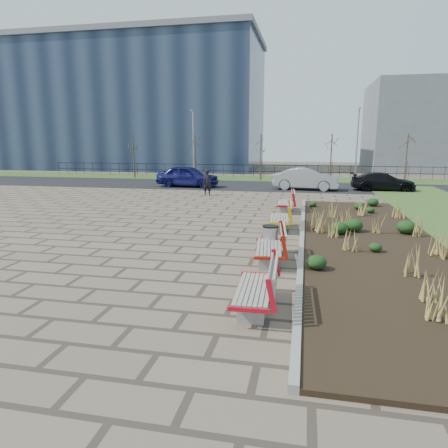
% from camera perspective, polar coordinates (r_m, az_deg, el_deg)
% --- Properties ---
extents(ground, '(120.00, 120.00, 0.00)m').
position_cam_1_polar(ground, '(10.47, -11.52, -7.80)').
color(ground, brown).
rests_on(ground, ground).
extents(planting_bed, '(4.50, 18.00, 0.10)m').
position_cam_1_polar(planting_bed, '(14.63, 20.23, -2.45)').
color(planting_bed, black).
rests_on(planting_bed, ground).
extents(planting_curb, '(0.16, 18.00, 0.15)m').
position_cam_1_polar(planting_curb, '(14.45, 11.07, -2.01)').
color(planting_curb, gray).
rests_on(planting_curb, ground).
extents(grass_verge_far, '(80.00, 5.00, 0.04)m').
position_cam_1_polar(grass_verge_far, '(37.41, 5.47, 6.47)').
color(grass_verge_far, '#33511E').
rests_on(grass_verge_far, ground).
extents(road, '(80.00, 7.00, 0.02)m').
position_cam_1_polar(road, '(31.49, 4.28, 5.47)').
color(road, black).
rests_on(road, ground).
extents(bench_a, '(0.97, 2.13, 1.00)m').
position_cam_1_polar(bench_a, '(8.43, 4.30, -8.87)').
color(bench_a, red).
rests_on(bench_a, ground).
extents(bench_b, '(1.08, 2.17, 1.00)m').
position_cam_1_polar(bench_b, '(11.61, 6.42, -3.09)').
color(bench_b, '#B1190B').
rests_on(bench_b, ground).
extents(bench_c, '(1.02, 2.15, 1.00)m').
position_cam_1_polar(bench_c, '(16.04, 7.92, 1.03)').
color(bench_c, '#E19E0B').
rests_on(bench_c, ground).
extents(bench_d, '(1.04, 2.16, 1.00)m').
position_cam_1_polar(bench_d, '(20.16, 8.71, 3.20)').
color(bench_d, '#B90C11').
rests_on(bench_d, ground).
extents(litter_bin, '(0.48, 0.48, 0.85)m').
position_cam_1_polar(litter_bin, '(12.63, 6.61, -2.22)').
color(litter_bin, '#B2B2B7').
rests_on(litter_bin, ground).
extents(pedestrian, '(0.71, 0.60, 1.65)m').
position_cam_1_polar(pedestrian, '(25.88, -2.37, 5.93)').
color(pedestrian, black).
rests_on(pedestrian, ground).
extents(car_blue, '(4.82, 2.16, 1.61)m').
position_cam_1_polar(car_blue, '(30.75, -5.20, 6.83)').
color(car_blue, '#131454').
rests_on(car_blue, road).
extents(car_silver, '(4.78, 2.08, 1.53)m').
position_cam_1_polar(car_silver, '(29.34, 11.64, 6.32)').
color(car_silver, gray).
rests_on(car_silver, road).
extents(car_black, '(4.44, 1.94, 1.27)m').
position_cam_1_polar(car_black, '(30.39, 21.74, 5.66)').
color(car_black, black).
rests_on(car_black, road).
extents(tree_a, '(1.40, 1.40, 4.00)m').
position_cam_1_polar(tree_a, '(38.99, -12.79, 9.42)').
color(tree_a, '#4C3D2D').
rests_on(tree_a, grass_verge_far).
extents(tree_b, '(1.40, 1.40, 4.00)m').
position_cam_1_polar(tree_b, '(36.94, -4.15, 9.56)').
color(tree_b, '#4C3D2D').
rests_on(tree_b, grass_verge_far).
extents(tree_c, '(1.40, 1.40, 4.00)m').
position_cam_1_polar(tree_c, '(35.79, 5.27, 9.47)').
color(tree_c, '#4C3D2D').
rests_on(tree_c, grass_verge_far).
extents(tree_d, '(1.40, 1.40, 4.00)m').
position_cam_1_polar(tree_d, '(35.63, 15.03, 9.11)').
color(tree_d, '#4C3D2D').
rests_on(tree_d, grass_verge_far).
extents(tree_e, '(1.40, 1.40, 4.00)m').
position_cam_1_polar(tree_e, '(36.47, 24.57, 8.51)').
color(tree_e, '#4C3D2D').
rests_on(tree_e, grass_verge_far).
extents(lamp_west, '(0.24, 0.60, 6.00)m').
position_cam_1_polar(lamp_west, '(36.43, -4.39, 11.10)').
color(lamp_west, gray).
rests_on(lamp_west, grass_verge_far).
extents(lamp_east, '(0.24, 0.60, 6.00)m').
position_cam_1_polar(lamp_east, '(35.28, 18.45, 10.52)').
color(lamp_east, gray).
rests_on(lamp_east, grass_verge_far).
extents(railing_fence, '(44.00, 0.10, 1.20)m').
position_cam_1_polar(railing_fence, '(38.85, 5.73, 7.57)').
color(railing_fence, black).
rests_on(railing_fence, grass_verge_far).
extents(building_glass, '(40.00, 14.00, 15.00)m').
position_cam_1_polar(building_glass, '(55.64, -16.92, 15.47)').
color(building_glass, '#192338').
rests_on(building_glass, ground).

